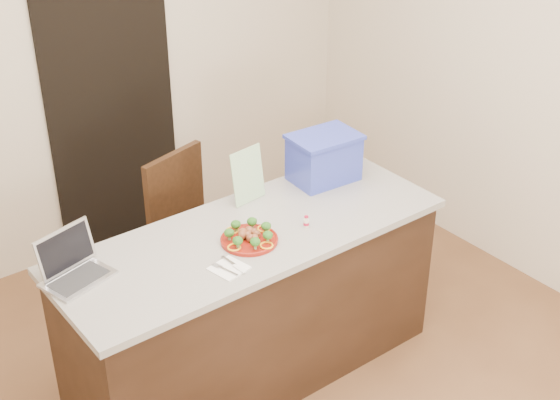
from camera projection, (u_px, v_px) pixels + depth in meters
ground at (281, 394)px, 4.24m from camera, size 4.00×4.00×0.00m
room_shell at (281, 121)px, 3.44m from camera, size 4.00×4.00×4.00m
doorway at (112, 107)px, 5.17m from camera, size 0.90×0.02×2.00m
island at (253, 304)px, 4.18m from camera, size 2.06×0.76×0.92m
plate at (249, 239)px, 3.87m from camera, size 0.29×0.29×0.02m
meatballs at (250, 234)px, 3.86m from camera, size 0.11×0.11×0.04m
broccoli at (249, 232)px, 3.85m from camera, size 0.24×0.24×0.04m
pepper_rings at (249, 238)px, 3.87m from camera, size 0.29×0.29×0.01m
napkin at (229, 268)px, 3.67m from camera, size 0.18×0.18×0.01m
fork at (224, 268)px, 3.66m from camera, size 0.04×0.15×0.00m
knife at (236, 266)px, 3.67m from camera, size 0.02×0.18×0.01m
yogurt_bottle at (306, 222)px, 3.98m from camera, size 0.03×0.03×0.06m
laptop at (72, 265)px, 3.59m from camera, size 0.35×0.31×0.22m
leaflet at (248, 175)px, 4.17m from camera, size 0.22×0.07×0.30m
blue_box at (324, 157)px, 4.38m from camera, size 0.40×0.30×0.28m
chair at (186, 227)px, 4.65m from camera, size 0.56×0.56×1.02m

